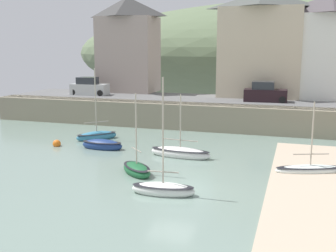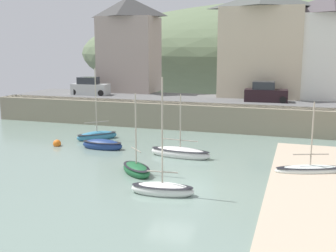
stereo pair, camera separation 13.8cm
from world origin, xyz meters
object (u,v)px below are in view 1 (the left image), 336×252
dinghy_open_wooden (180,153)px  parked_car_by_wall (265,93)px  rowboat_small_beached (137,169)px  waterfront_building_left (128,44)px  fishing_boat_green (163,189)px  sailboat_tall_mast (310,169)px  waterfront_building_centre (261,44)px  waterfront_building_right (329,46)px  sailboat_white_hull (102,145)px  parked_car_near_slipway (89,87)px  sailboat_far_left (97,136)px  mooring_buoy (57,144)px

dinghy_open_wooden → parked_car_by_wall: bearing=76.4°
rowboat_small_beached → waterfront_building_left: bearing=158.3°
waterfront_building_left → fishing_boat_green: waterfront_building_left is taller
waterfront_building_left → sailboat_tall_mast: waterfront_building_left is taller
waterfront_building_left → waterfront_building_centre: waterfront_building_centre is taller
waterfront_building_left → waterfront_building_right: bearing=0.0°
rowboat_small_beached → waterfront_building_right: bearing=107.1°
waterfront_building_left → sailboat_white_hull: 20.10m
parked_car_near_slipway → parked_car_by_wall: 19.09m
waterfront_building_centre → sailboat_far_left: bearing=-128.7°
waterfront_building_centre → sailboat_tall_mast: 21.71m
sailboat_far_left → sailboat_tall_mast: (17.05, -4.69, -0.07)m
waterfront_building_left → sailboat_far_left: (3.25, -14.98, -7.64)m
sailboat_far_left → rowboat_small_beached: bearing=-94.7°
waterfront_building_right → parked_car_by_wall: 8.63m
waterfront_building_right → sailboat_tall_mast: size_ratio=2.26×
waterfront_building_left → waterfront_building_centre: bearing=0.0°
sailboat_white_hull → parked_car_by_wall: 17.57m
parked_car_by_wall → waterfront_building_right: bearing=34.6°
sailboat_white_hull → parked_car_near_slipway: (-8.04, 13.35, 2.91)m
rowboat_small_beached → dinghy_open_wooden: 4.86m
waterfront_building_left → waterfront_building_centre: size_ratio=1.00×
waterfront_building_right → sailboat_tall_mast: bearing=-95.1°
dinghy_open_wooden → fishing_boat_green: 7.68m
rowboat_small_beached → waterfront_building_centre: bearing=121.9°
parked_car_near_slipway → mooring_buoy: parked_car_near_slipway is taller
dinghy_open_wooden → parked_car_by_wall: 14.93m
parked_car_by_wall → mooring_buoy: size_ratio=6.64×
sailboat_tall_mast → sailboat_white_hull: 15.24m
dinghy_open_wooden → parked_car_near_slipway: bearing=141.1°
rowboat_small_beached → sailboat_far_left: size_ratio=0.84×
fishing_boat_green → parked_car_by_wall: bearing=75.2°
sailboat_far_left → waterfront_building_right: bearing=-6.4°
waterfront_building_left → sailboat_white_hull: (5.17, -17.85, -7.65)m
sailboat_far_left → sailboat_tall_mast: sailboat_far_left is taller
waterfront_building_centre → sailboat_far_left: waterfront_building_centre is taller
rowboat_small_beached → parked_car_near_slipway: rowboat_small_beached is taller
waterfront_building_centre → fishing_boat_green: 27.18m
waterfront_building_left → waterfront_building_centre: 15.25m
waterfront_building_left → parked_car_near_slipway: (-2.87, -4.50, -4.73)m
waterfront_building_right → dinghy_open_wooden: waterfront_building_right is taller
waterfront_building_right → mooring_buoy: bearing=-138.7°
waterfront_building_left → sailboat_tall_mast: (20.31, -19.67, -7.70)m
sailboat_far_left → sailboat_tall_mast: 17.69m
sailboat_tall_mast → parked_car_by_wall: (-4.09, 15.17, 2.97)m
fishing_boat_green → waterfront_building_right: bearing=64.7°
mooring_buoy → waterfront_building_left: bearing=94.3°
sailboat_far_left → parked_car_near_slipway: sailboat_far_left is taller
waterfront_building_left → sailboat_tall_mast: size_ratio=2.35×
sailboat_far_left → mooring_buoy: size_ratio=9.81×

